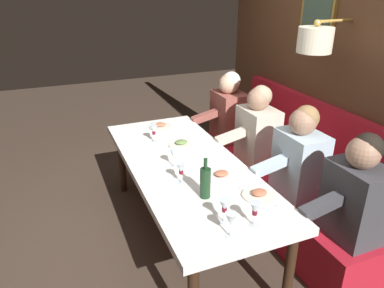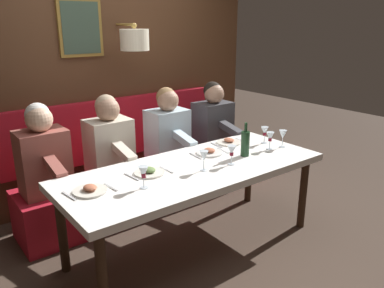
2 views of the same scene
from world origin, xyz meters
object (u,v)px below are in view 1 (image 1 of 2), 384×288
Objects in this scene: diner_middle at (257,128)px; wine_glass_4 at (154,130)px; diner_nearest at (356,191)px; wine_bottle at (205,182)px; wine_glass_0 at (225,206)px; wine_glass_1 at (231,220)px; wine_glass_3 at (174,154)px; wine_glass_5 at (181,169)px; dining_table at (186,171)px; diner_far at (229,109)px; wine_glass_2 at (255,209)px; diner_near at (300,155)px.

diner_middle is 4.82× the size of wine_glass_4.
diner_nearest is 1.80m from wine_glass_4.
wine_bottle is (-0.94, 0.44, 0.04)m from diner_nearest.
wine_glass_1 is (-0.03, -0.14, 0.00)m from wine_glass_0.
wine_glass_3 is 1.00× the size of wine_glass_5.
dining_table is 2.81× the size of diner_far.
diner_far is 2.03m from wine_glass_2.
diner_middle reaches higher than dining_table.
wine_glass_1 reaches higher than dining_table.
diner_near is at bearing 27.44° from wine_glass_0.
wine_glass_2 is at bearing -70.30° from wine_bottle.
diner_near is 1.04m from wine_glass_3.
wine_glass_4 is (-0.04, 1.37, -0.00)m from wine_glass_0.
wine_bottle reaches higher than wine_glass_3.
dining_table is at bearing 84.28° from wine_glass_1.
diner_far is 4.82× the size of wine_glass_0.
wine_glass_1 and wine_glass_4 have the same top height.
diner_nearest is at bearing -90.00° from diner_near.
wine_glass_0 is (-0.95, -1.76, 0.04)m from diner_far.
wine_glass_5 is at bearing 97.92° from wine_glass_0.
wine_bottle is (-0.15, 0.41, 0.00)m from wine_glass_2.
wine_glass_4 reaches higher than dining_table.
diner_near is at bearing 90.00° from diner_nearest.
wine_glass_4 is (-0.11, 0.54, 0.18)m from dining_table.
diner_near is at bearing -90.00° from diner_far.
wine_glass_5 is (-1.03, 0.07, 0.04)m from diner_near.
diner_nearest is at bearing -1.82° from wine_glass_2.
wine_glass_2 is (0.16, -0.10, -0.00)m from wine_glass_0.
wine_glass_5 is (-0.14, -0.27, 0.18)m from dining_table.
diner_near is 4.82× the size of wine_glass_3.
diner_far is at bearing 62.80° from wine_glass_1.
diner_nearest is 4.82× the size of wine_glass_1.
dining_table is 7.41× the size of wine_bottle.
dining_table is 0.58m from wine_glass_4.
dining_table is 0.95m from wine_glass_2.
wine_glass_4 is 0.55× the size of wine_bottle.
diner_far is at bearing 46.64° from dining_table.
diner_nearest is 0.98m from wine_glass_1.
diner_nearest is at bearing -33.65° from wine_glass_5.
wine_glass_1 is at bearing -147.08° from diner_near.
diner_middle is at bearing 57.74° from wine_glass_2.
wine_glass_2 is 0.94m from wine_glass_3.
wine_glass_0 is at bearing 147.55° from wine_glass_2.
diner_middle is at bearing 20.17° from dining_table.
wine_glass_4 is 1.00× the size of wine_glass_5.
wine_glass_3 is 0.55m from wine_glass_4.
wine_glass_4 is at bearing 87.58° from wine_glass_5.
diner_far is 4.82× the size of wine_glass_4.
diner_middle is at bearing -12.54° from wine_glass_4.
dining_table is 2.81× the size of diner_nearest.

